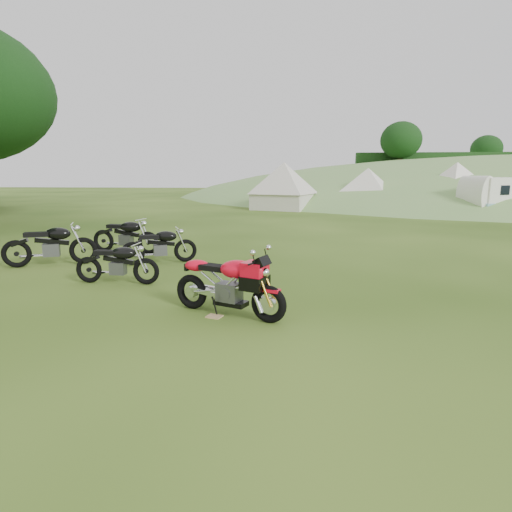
# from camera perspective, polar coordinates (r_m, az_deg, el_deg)

# --- Properties ---
(ground) EXTENTS (120.00, 120.00, 0.00)m
(ground) POSITION_cam_1_polar(r_m,az_deg,el_deg) (6.75, 1.78, -7.82)
(ground) COLOR #22400D
(ground) RESTS_ON ground
(sport_motorcycle) EXTENTS (1.91, 1.15, 1.13)m
(sport_motorcycle) POSITION_cam_1_polar(r_m,az_deg,el_deg) (6.59, -3.75, -3.21)
(sport_motorcycle) COLOR red
(sport_motorcycle) RESTS_ON ground
(plywood_board) EXTENTS (0.27, 0.24, 0.02)m
(plywood_board) POSITION_cam_1_polar(r_m,az_deg,el_deg) (6.67, -5.59, -8.02)
(plywood_board) COLOR tan
(plywood_board) RESTS_ON ground
(vintage_moto_a) EXTENTS (1.67, 0.40, 0.88)m
(vintage_moto_a) POSITION_cam_1_polar(r_m,az_deg,el_deg) (8.93, -18.07, -0.80)
(vintage_moto_a) COLOR black
(vintage_moto_a) RESTS_ON ground
(vintage_moto_b) EXTENTS (2.05, 1.25, 1.07)m
(vintage_moto_b) POSITION_cam_1_polar(r_m,az_deg,el_deg) (11.26, -25.78, 1.48)
(vintage_moto_b) COLOR black
(vintage_moto_b) RESTS_ON ground
(vintage_moto_c) EXTENTS (2.00, 0.76, 1.03)m
(vintage_moto_c) POSITION_cam_1_polar(r_m,az_deg,el_deg) (12.32, -17.04, 2.72)
(vintage_moto_c) COLOR black
(vintage_moto_c) RESTS_ON ground
(vintage_moto_d) EXTENTS (1.78, 1.11, 0.93)m
(vintage_moto_d) POSITION_cam_1_polar(r_m,az_deg,el_deg) (10.68, -12.77, 1.47)
(vintage_moto_d) COLOR black
(vintage_moto_d) RESTS_ON ground
(tent_left) EXTENTS (4.07, 4.07, 2.77)m
(tent_left) POSITION_cam_1_polar(r_m,az_deg,el_deg) (26.68, 3.72, 9.21)
(tent_left) COLOR beige
(tent_left) RESTS_ON ground
(tent_mid) EXTENTS (3.89, 3.89, 2.57)m
(tent_mid) POSITION_cam_1_polar(r_m,az_deg,el_deg) (28.12, 14.62, 8.77)
(tent_mid) COLOR silver
(tent_mid) RESTS_ON ground
(tent_right) EXTENTS (4.22, 4.22, 2.77)m
(tent_right) POSITION_cam_1_polar(r_m,az_deg,el_deg) (29.36, 25.06, 8.38)
(tent_right) COLOR white
(tent_right) RESTS_ON ground
(caravan) EXTENTS (4.73, 3.55, 2.02)m
(caravan) POSITION_cam_1_polar(r_m,az_deg,el_deg) (25.65, 29.89, 6.90)
(caravan) COLOR white
(caravan) RESTS_ON ground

